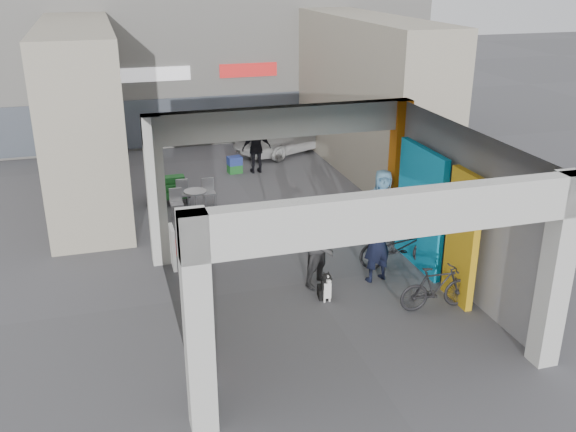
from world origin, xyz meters
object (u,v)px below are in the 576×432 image
object	(u,v)px
border_collie	(325,288)
man_elderly	(382,205)
man_with_dog	(377,241)
bicycle_front	(400,247)
produce_stand	(169,193)
man_back_turned	(324,245)
bicycle_rear	(437,288)
cafe_set	(191,201)
man_crates	(256,148)
white_van	(289,133)

from	to	relation	value
border_collie	man_elderly	distance (m)	3.65
man_with_dog	bicycle_front	xyz separation A→B (m)	(0.80, 0.46, -0.43)
produce_stand	man_elderly	distance (m)	6.40
border_collie	man_back_turned	distance (m)	0.96
man_elderly	bicycle_rear	bearing A→B (deg)	-79.38
produce_stand	bicycle_front	bearing A→B (deg)	-28.58
cafe_set	man_crates	bearing A→B (deg)	48.30
bicycle_rear	white_van	world-z (taller)	white_van
man_back_turned	bicycle_front	world-z (taller)	man_back_turned
man_crates	white_van	distance (m)	2.78
man_back_turned	man_elderly	bearing A→B (deg)	9.05
border_collie	bicycle_rear	distance (m)	2.26
cafe_set	man_with_dog	distance (m)	6.36
cafe_set	man_elderly	size ratio (longest dim) A/B	0.75
cafe_set	white_van	size ratio (longest dim) A/B	0.32
border_collie	white_van	distance (m)	11.34
produce_stand	man_elderly	xyz separation A→B (m)	(4.87, -4.10, 0.60)
man_crates	bicycle_rear	size ratio (longest dim) A/B	1.07
man_back_turned	white_van	size ratio (longest dim) A/B	0.44
produce_stand	border_collie	size ratio (longest dim) A/B	1.76
man_with_dog	white_van	bearing A→B (deg)	-109.34
border_collie	man_with_dog	xyz separation A→B (m)	(1.36, 0.51, 0.68)
man_crates	bicycle_rear	distance (m)	9.99
produce_stand	bicycle_rear	distance (m)	8.94
man_elderly	white_van	size ratio (longest dim) A/B	0.43
man_with_dog	man_back_turned	world-z (taller)	man_with_dog
produce_stand	man_elderly	bearing A→B (deg)	-17.21
cafe_set	man_back_turned	distance (m)	5.69
man_back_turned	man_with_dog	bearing A→B (deg)	-40.09
bicycle_front	man_back_turned	bearing A→B (deg)	104.61
produce_stand	man_back_turned	world-z (taller)	man_back_turned
cafe_set	white_van	xyz separation A→B (m)	(4.41, 5.13, 0.42)
man_back_turned	man_crates	distance (m)	8.25
produce_stand	bicycle_rear	bearing A→B (deg)	-37.22
man_back_turned	man_elderly	world-z (taller)	man_back_turned
white_van	man_crates	bearing A→B (deg)	116.02
bicycle_front	bicycle_rear	size ratio (longest dim) A/B	1.24
cafe_set	man_elderly	distance (m)	5.49
man_with_dog	man_back_turned	distance (m)	1.18
man_crates	bicycle_rear	world-z (taller)	man_crates
bicycle_front	man_crates	bearing A→B (deg)	16.17
man_back_turned	produce_stand	bearing A→B (deg)	81.15
bicycle_rear	white_van	distance (m)	12.06
man_crates	white_van	world-z (taller)	man_crates
produce_stand	man_with_dog	xyz separation A→B (m)	(3.80, -6.23, 0.63)
border_collie	white_van	world-z (taller)	white_van
man_crates	bicycle_front	world-z (taller)	man_crates
cafe_set	bicycle_rear	world-z (taller)	bicycle_rear
man_elderly	white_van	distance (m)	8.41
border_collie	bicycle_rear	bearing A→B (deg)	-16.37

